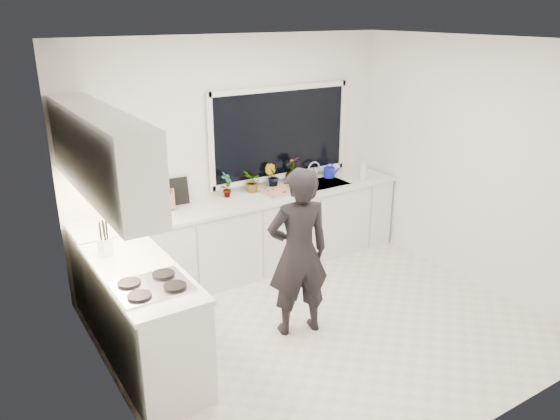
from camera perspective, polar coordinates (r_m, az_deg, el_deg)
floor at (r=5.53m, az=4.58°, el=-12.07°), size 4.00×3.50×0.02m
wall_back at (r=6.37m, az=-4.68°, el=5.69°), size 4.00×0.02×2.70m
wall_left at (r=4.11m, az=-17.88°, el=-3.56°), size 0.02×3.50×2.70m
wall_right at (r=6.33m, az=19.68°, el=4.47°), size 0.02×3.50×2.70m
ceiling at (r=4.69m, az=5.54°, el=17.31°), size 4.00×3.50×0.02m
window at (r=6.59m, az=0.07°, el=8.04°), size 1.80×0.02×1.00m
base_cabinets_back at (r=6.40m, az=-3.13°, el=-2.80°), size 3.92×0.58×0.88m
base_cabinets_left at (r=4.91m, az=-13.98°, el=-11.10°), size 0.58×1.60×0.88m
countertop_back at (r=6.23m, az=-3.17°, el=1.07°), size 3.94×0.62×0.04m
countertop_left at (r=4.69m, az=-14.45°, el=-6.28°), size 0.62×1.60×0.04m
upper_cabinets at (r=4.66m, az=-18.27°, el=5.65°), size 0.34×2.10×0.70m
sink at (r=6.80m, az=4.52°, el=2.42°), size 0.58×0.42×0.14m
faucet at (r=6.90m, az=3.56°, el=4.11°), size 0.03×0.03×0.22m
stovetop at (r=4.37m, az=-13.24°, el=-7.70°), size 0.56×0.48×0.03m
person at (r=5.07m, az=1.93°, el=-4.50°), size 0.67×0.52×1.64m
pizza_tray at (r=6.41m, az=0.24°, el=1.99°), size 0.51×0.39×0.03m
pizza at (r=6.41m, az=0.24°, el=2.14°), size 0.47×0.35×0.01m
watering_can at (r=7.01m, az=5.17°, el=3.94°), size 0.18×0.18×0.13m
paper_towel_roll at (r=5.79m, az=-15.14°, el=0.43°), size 0.15×0.15×0.26m
knife_block at (r=5.95m, az=-11.59°, el=1.07°), size 0.15×0.13×0.22m
utensil_crock at (r=5.01m, az=-17.81°, el=-3.61°), size 0.17×0.17×0.16m
picture_frame_large at (r=5.97m, az=-13.62°, el=1.28°), size 0.22×0.07×0.28m
picture_frame_small at (r=6.08m, az=-10.68°, el=1.94°), size 0.25×0.04×0.30m
herb_plants at (r=6.48m, az=-1.32°, el=3.44°), size 1.14×0.29×0.34m
soap_bottles at (r=6.94m, az=8.70°, el=4.21°), size 0.13×0.12×0.29m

